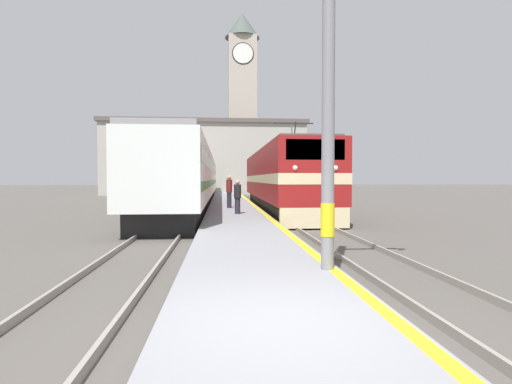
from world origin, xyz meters
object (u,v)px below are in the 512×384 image
locomotive_train (280,179)px  passenger_train (193,178)px  catenary_mast (332,62)px  clock_tower (242,97)px  person_on_platform (229,191)px  second_waiting_passenger (238,196)px

locomotive_train → passenger_train: locomotive_train is taller
passenger_train → catenary_mast: catenary_mast is taller
locomotive_train → clock_tower: clock_tower is taller
locomotive_train → person_on_platform: 3.92m
catenary_mast → clock_tower: 58.27m
second_waiting_passenger → clock_tower: (2.61, 45.61, 13.90)m
second_waiting_passenger → passenger_train: bearing=103.8°
catenary_mast → second_waiting_passenger: catenary_mast is taller
catenary_mast → locomotive_train: bearing=84.7°
person_on_platform → passenger_train: bearing=108.1°
locomotive_train → clock_tower: 41.66m
catenary_mast → second_waiting_passenger: bearing=96.1°
passenger_train → clock_tower: size_ratio=1.23×
second_waiting_passenger → clock_tower: size_ratio=0.06×
catenary_mast → person_on_platform: size_ratio=4.06×
locomotive_train → catenary_mast: (-1.64, -17.67, 2.12)m
locomotive_train → passenger_train: 8.04m
person_on_platform → locomotive_train: bearing=34.3°
locomotive_train → second_waiting_passenger: bearing=-115.4°
second_waiting_passenger → clock_tower: clock_tower is taller
locomotive_train → catenary_mast: catenary_mast is taller
clock_tower → person_on_platform: bearing=-94.0°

